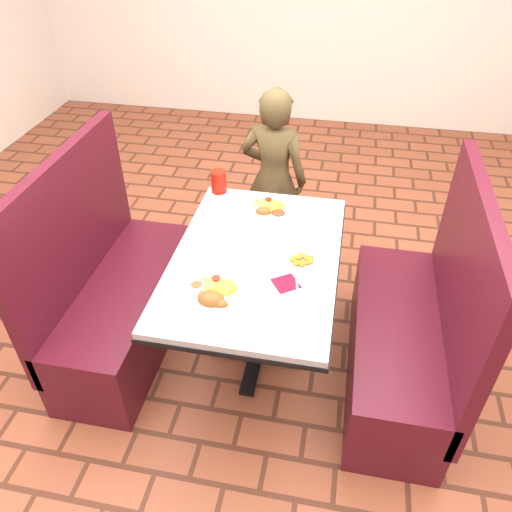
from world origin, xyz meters
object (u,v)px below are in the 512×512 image
at_px(diner_person, 274,179).
at_px(near_dinner_plate, 215,291).
at_px(booth_bench_left, 117,298).
at_px(red_tumbler, 219,182).
at_px(booth_bench_right, 408,338).
at_px(dining_table, 256,271).
at_px(far_dinner_plate, 270,207).
at_px(plantain_plate, 302,261).

bearing_deg(diner_person, near_dinner_plate, 96.25).
distance_m(booth_bench_left, diner_person, 1.27).
bearing_deg(red_tumbler, booth_bench_right, -26.39).
xyz_separation_m(dining_table, diner_person, (-0.08, 1.00, -0.04)).
distance_m(diner_person, red_tumbler, 0.55).
distance_m(far_dinner_plate, red_tumbler, 0.36).
height_order(diner_person, near_dinner_plate, diner_person).
bearing_deg(plantain_plate, dining_table, 177.87).
xyz_separation_m(booth_bench_right, diner_person, (-0.88, 1.00, 0.28)).
xyz_separation_m(dining_table, booth_bench_right, (0.80, 0.00, -0.32)).
bearing_deg(near_dinner_plate, booth_bench_right, 18.79).
distance_m(booth_bench_left, booth_bench_right, 1.60).
height_order(booth_bench_left, booth_bench_right, same).
distance_m(near_dinner_plate, far_dinner_plate, 0.74).
xyz_separation_m(dining_table, booth_bench_left, (-0.80, 0.00, -0.32)).
distance_m(plantain_plate, red_tumbler, 0.80).
distance_m(booth_bench_left, near_dinner_plate, 0.87).
distance_m(booth_bench_right, near_dinner_plate, 1.07).
bearing_deg(diner_person, far_dinner_plate, 105.48).
distance_m(booth_bench_right, far_dinner_plate, 1.01).
bearing_deg(booth_bench_left, booth_bench_right, 0.00).
relative_size(booth_bench_right, red_tumbler, 9.19).
relative_size(dining_table, far_dinner_plate, 4.73).
relative_size(diner_person, red_tumbler, 9.40).
relative_size(near_dinner_plate, plantain_plate, 1.58).
height_order(plantain_plate, red_tumbler, red_tumbler).
bearing_deg(far_dinner_plate, plantain_plate, -61.58).
height_order(booth_bench_right, diner_person, diner_person).
relative_size(far_dinner_plate, plantain_plate, 1.48).
bearing_deg(booth_bench_right, dining_table, 180.00).
bearing_deg(booth_bench_right, diner_person, 131.18).
bearing_deg(red_tumbler, near_dinner_plate, -76.72).
bearing_deg(diner_person, plantain_plate, 114.97).
bearing_deg(diner_person, red_tumbler, 68.56).
bearing_deg(dining_table, near_dinner_plate, -111.34).
xyz_separation_m(plantain_plate, red_tumbler, (-0.55, 0.57, 0.05)).
relative_size(dining_table, booth_bench_right, 1.01).
xyz_separation_m(dining_table, far_dinner_plate, (-0.00, 0.41, 0.12)).
height_order(dining_table, near_dinner_plate, near_dinner_plate).
bearing_deg(near_dinner_plate, diner_person, 88.01).
height_order(near_dinner_plate, red_tumbler, red_tumbler).
bearing_deg(diner_person, dining_table, 102.63).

